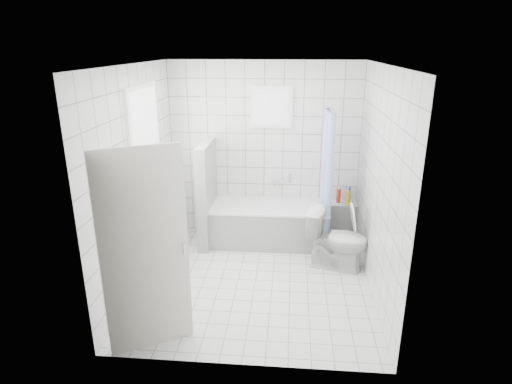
{
  "coord_description": "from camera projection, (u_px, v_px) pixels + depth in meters",
  "views": [
    {
      "loc": [
        0.41,
        -4.68,
        2.81
      ],
      "look_at": [
        -0.02,
        0.35,
        1.05
      ],
      "focal_mm": 30.0,
      "sensor_mm": 36.0,
      "label": 1
    }
  ],
  "objects": [
    {
      "name": "wall_front",
      "position": [
        240.0,
        237.0,
        3.53
      ],
      "size": [
        2.8,
        0.02,
        2.6
      ],
      "primitive_type": "cube",
      "color": "white",
      "rests_on": "ground"
    },
    {
      "name": "wall_left",
      "position": [
        138.0,
        178.0,
        5.05
      ],
      "size": [
        0.02,
        3.0,
        2.6
      ],
      "primitive_type": "cube",
      "color": "white",
      "rests_on": "ground"
    },
    {
      "name": "tub_faucet",
      "position": [
        278.0,
        181.0,
        6.44
      ],
      "size": [
        0.18,
        0.06,
        0.06
      ],
      "primitive_type": "cube",
      "color": "silver",
      "rests_on": "wall_back"
    },
    {
      "name": "window_sill",
      "position": [
        156.0,
        204.0,
        5.47
      ],
      "size": [
        0.18,
        1.02,
        0.08
      ],
      "primitive_type": "cube",
      "color": "white",
      "rests_on": "wall_left"
    },
    {
      "name": "partition_wall",
      "position": [
        207.0,
        194.0,
        6.2
      ],
      "size": [
        0.15,
        0.85,
        1.5
      ],
      "primitive_type": "cube",
      "color": "white",
      "rests_on": "ground"
    },
    {
      "name": "door",
      "position": [
        145.0,
        253.0,
        3.9
      ],
      "size": [
        0.72,
        0.42,
        2.0
      ],
      "primitive_type": "cube",
      "rotation": [
        0.0,
        0.0,
        -1.06
      ],
      "color": "silver",
      "rests_on": "ground"
    },
    {
      "name": "bathtub",
      "position": [
        270.0,
        224.0,
        6.32
      ],
      "size": [
        1.69,
        0.77,
        0.58
      ],
      "color": "white",
      "rests_on": "ground"
    },
    {
      "name": "wall_back",
      "position": [
        264.0,
        151.0,
        6.35
      ],
      "size": [
        2.8,
        0.02,
        2.6
      ],
      "primitive_type": "cube",
      "color": "white",
      "rests_on": "ground"
    },
    {
      "name": "wall_right",
      "position": [
        379.0,
        185.0,
        4.83
      ],
      "size": [
        0.02,
        3.0,
        2.6
      ],
      "primitive_type": "cube",
      "color": "white",
      "rests_on": "ground"
    },
    {
      "name": "ceiling",
      "position": [
        255.0,
        64.0,
        4.51
      ],
      "size": [
        3.0,
        3.0,
        0.0
      ],
      "primitive_type": "plane",
      "rotation": [
        3.14,
        0.0,
        0.0
      ],
      "color": "white",
      "rests_on": "ground"
    },
    {
      "name": "window_back",
      "position": [
        271.0,
        107.0,
        6.09
      ],
      "size": [
        0.5,
        0.01,
        0.5
      ],
      "primitive_type": "cube",
      "color": "white",
      "rests_on": "wall_back"
    },
    {
      "name": "ledge_bottles",
      "position": [
        345.0,
        196.0,
        6.35
      ],
      "size": [
        0.2,
        0.17,
        0.25
      ],
      "color": "#1B25D8",
      "rests_on": "tiled_ledge"
    },
    {
      "name": "window_left",
      "position": [
        147.0,
        148.0,
        5.23
      ],
      "size": [
        0.01,
        0.9,
        1.4
      ],
      "primitive_type": "cube",
      "color": "white",
      "rests_on": "wall_left"
    },
    {
      "name": "curtain_rod",
      "position": [
        330.0,
        108.0,
        5.67
      ],
      "size": [
        0.02,
        0.8,
        0.02
      ],
      "primitive_type": "cylinder",
      "rotation": [
        1.57,
        0.0,
        0.0
      ],
      "color": "silver",
      "rests_on": "wall_back"
    },
    {
      "name": "tiled_ledge",
      "position": [
        342.0,
        220.0,
        6.48
      ],
      "size": [
        0.4,
        0.24,
        0.55
      ],
      "primitive_type": "cube",
      "color": "white",
      "rests_on": "ground"
    },
    {
      "name": "sill_bottles",
      "position": [
        151.0,
        195.0,
        5.26
      ],
      "size": [
        0.15,
        0.6,
        0.32
      ],
      "color": "#CB4E77",
      "rests_on": "window_sill"
    },
    {
      "name": "ground",
      "position": [
        255.0,
        280.0,
        5.37
      ],
      "size": [
        3.0,
        3.0,
        0.0
      ],
      "primitive_type": "plane",
      "color": "white",
      "rests_on": "ground"
    },
    {
      "name": "toilet",
      "position": [
        337.0,
        239.0,
        5.56
      ],
      "size": [
        0.87,
        0.62,
        0.8
      ],
      "primitive_type": "imported",
      "rotation": [
        0.0,
        0.0,
        1.33
      ],
      "color": "white",
      "rests_on": "ground"
    },
    {
      "name": "shower_curtain",
      "position": [
        327.0,
        176.0,
        5.84
      ],
      "size": [
        0.14,
        0.48,
        1.78
      ],
      "primitive_type": null,
      "color": "#4E71E4",
      "rests_on": "curtain_rod"
    }
  ]
}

